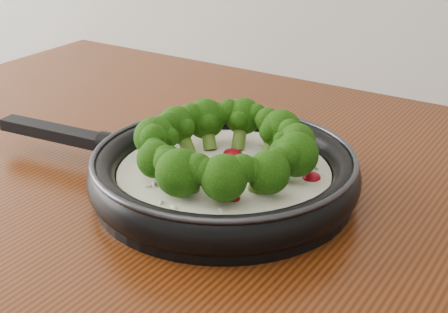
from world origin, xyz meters
The scene contains 1 object.
skillet centered at (-0.14, 1.03, 0.94)m, with size 0.51×0.35×0.09m.
Camera 1 is at (0.23, 0.46, 1.26)m, focal length 52.16 mm.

